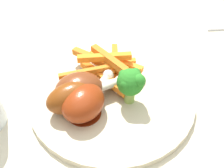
% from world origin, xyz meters
% --- Properties ---
extents(dining_table, '(0.93, 0.77, 0.75)m').
position_xyz_m(dining_table, '(0.00, 0.00, 0.62)').
color(dining_table, beige).
rests_on(dining_table, ground_plane).
extents(dinner_plate, '(0.27, 0.27, 0.01)m').
position_xyz_m(dinner_plate, '(0.06, 0.03, 0.75)').
color(dinner_plate, beige).
rests_on(dinner_plate, dining_table).
extents(broccoli_floret_front, '(0.04, 0.04, 0.06)m').
position_xyz_m(broccoli_floret_front, '(0.03, 0.05, 0.80)').
color(broccoli_floret_front, '#87A84C').
rests_on(broccoli_floret_front, dinner_plate).
extents(carrot_fries_pile, '(0.14, 0.14, 0.04)m').
position_xyz_m(carrot_fries_pile, '(0.05, -0.02, 0.78)').
color(carrot_fries_pile, orange).
rests_on(carrot_fries_pile, dinner_plate).
extents(chicken_drumstick_near, '(0.13, 0.07, 0.05)m').
position_xyz_m(chicken_drumstick_near, '(0.10, 0.04, 0.78)').
color(chicken_drumstick_near, '#4F1E0E').
rests_on(chicken_drumstick_near, dinner_plate).
extents(chicken_drumstick_far, '(0.13, 0.08, 0.05)m').
position_xyz_m(chicken_drumstick_far, '(0.11, 0.05, 0.78)').
color(chicken_drumstick_far, '#532009').
rests_on(chicken_drumstick_far, dinner_plate).
extents(chicken_drumstick_extra, '(0.10, 0.12, 0.05)m').
position_xyz_m(chicken_drumstick_extra, '(0.10, 0.06, 0.78)').
color(chicken_drumstick_extra, '#601B09').
rests_on(chicken_drumstick_extra, dinner_plate).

